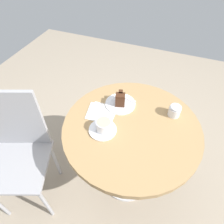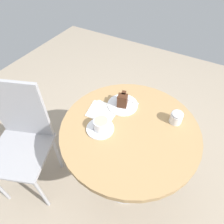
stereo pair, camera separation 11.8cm
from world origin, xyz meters
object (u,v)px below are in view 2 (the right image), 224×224
coffee_cup (101,124)px  teaspoon (95,123)px  napkin (102,111)px  cake_plate (123,105)px  saucer (100,128)px  cafe_chair (21,134)px  sugar_pot (176,117)px  cake_slice (123,100)px  fork (131,101)px

coffee_cup → teaspoon: coffee_cup is taller
napkin → coffee_cup: bearing=-149.1°
napkin → cake_plate: bearing=-38.5°
saucer → cake_plate: size_ratio=0.82×
napkin → cafe_chair: (-0.31, 0.45, -0.17)m
sugar_pot → saucer: bearing=126.7°
cake_slice → fork: 0.07m
saucer → fork: 0.29m
coffee_cup → napkin: 0.14m
teaspoon → napkin: teaspoon is taller
cake_slice → sugar_pot: 0.33m
teaspoon → cake_plate: 0.23m
sugar_pot → cake_plate: bearing=95.5°
teaspoon → cafe_chair: (-0.20, 0.47, -0.18)m
cake_plate → fork: 0.06m
cake_slice → fork: size_ratio=0.67×
cake_plate → teaspoon: bearing=163.3°
teaspoon → napkin: bearing=-3.1°
fork → cafe_chair: size_ratio=0.15×
saucer → teaspoon: size_ratio=1.48×
fork → sugar_pot: sugar_pot is taller
sugar_pot → teaspoon: bearing=122.3°
saucer → cafe_chair: cafe_chair is taller
cake_slice → cake_plate: bearing=2.9°
teaspoon → sugar_pot: (0.25, -0.40, 0.03)m
coffee_cup → cake_plate: size_ratio=0.62×
teaspoon → sugar_pot: 0.47m
saucer → cafe_chair: (-0.19, 0.52, -0.17)m
cake_slice → cafe_chair: bearing=127.4°
cake_plate → sugar_pot: size_ratio=2.47×
saucer → cake_slice: cake_slice is taller
saucer → teaspoon: (0.01, 0.04, 0.01)m
saucer → teaspoon: 0.04m
saucer → cake_plate: (0.23, -0.02, 0.00)m
cake_slice → sugar_pot: cake_slice is taller
saucer → fork: fork is taller
coffee_cup → sugar_pot: size_ratio=1.53×
cafe_chair → sugar_pot: (0.45, -0.87, 0.21)m
napkin → sugar_pot: 0.44m
saucer → napkin: bearing=27.2°
coffee_cup → fork: size_ratio=0.89×
coffee_cup → cake_plate: 0.23m
cake_plate → fork: fork is taller
cake_slice → fork: (0.05, -0.04, -0.04)m
cake_plate → cake_slice: (-0.01, -0.00, 0.05)m
saucer → cafe_chair: size_ratio=0.17×
cafe_chair → teaspoon: bearing=1.9°
teaspoon → cafe_chair: bearing=98.4°
fork → sugar_pot: 0.30m
saucer → teaspoon: teaspoon is taller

